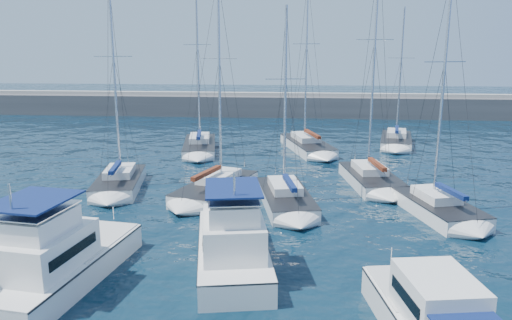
# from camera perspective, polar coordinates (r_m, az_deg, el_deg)

# --- Properties ---
(ground) EXTENTS (220.00, 220.00, 0.00)m
(ground) POSITION_cam_1_polar(r_m,az_deg,el_deg) (25.48, -0.90, -11.25)
(ground) COLOR black
(ground) RESTS_ON ground
(breakwater) EXTENTS (160.00, 6.00, 4.45)m
(breakwater) POSITION_cam_1_polar(r_m,az_deg,el_deg) (75.72, 3.08, 5.90)
(breakwater) COLOR #424244
(breakwater) RESTS_ON ground
(motor_yacht_port_inner) EXTENTS (4.92, 9.58, 4.69)m
(motor_yacht_port_inner) POSITION_cam_1_polar(r_m,az_deg,el_deg) (24.21, -22.17, -10.70)
(motor_yacht_port_inner) COLOR silver
(motor_yacht_port_inner) RESTS_ON ground
(motor_yacht_stbd_inner) EXTENTS (4.85, 9.53, 4.69)m
(motor_yacht_stbd_inner) POSITION_cam_1_polar(r_m,az_deg,el_deg) (24.19, -2.67, -9.71)
(motor_yacht_stbd_inner) COLOR silver
(motor_yacht_stbd_inner) RESTS_ON ground
(motor_yacht_stbd_outer) EXTENTS (3.84, 7.19, 3.20)m
(motor_yacht_stbd_outer) POSITION_cam_1_polar(r_m,az_deg,el_deg) (19.80, 19.12, -16.55)
(motor_yacht_stbd_outer) COLOR silver
(motor_yacht_stbd_outer) RESTS_ON ground
(sailboat_mid_a) EXTENTS (4.36, 7.92, 15.50)m
(sailboat_mid_a) POSITION_cam_1_polar(r_m,az_deg,el_deg) (38.43, -15.36, -2.42)
(sailboat_mid_a) COLOR silver
(sailboat_mid_a) RESTS_ON ground
(sailboat_mid_b) EXTENTS (5.47, 8.83, 15.33)m
(sailboat_mid_b) POSITION_cam_1_polar(r_m,az_deg,el_deg) (35.70, -4.57, -3.18)
(sailboat_mid_b) COLOR silver
(sailboat_mid_b) RESTS_ON ground
(sailboat_mid_c) EXTENTS (4.43, 8.29, 13.26)m
(sailboat_mid_c) POSITION_cam_1_polar(r_m,az_deg,el_deg) (33.33, 3.42, -4.38)
(sailboat_mid_c) COLOR silver
(sailboat_mid_c) RESTS_ON ground
(sailboat_mid_d) EXTENTS (4.35, 8.19, 17.46)m
(sailboat_mid_d) POSITION_cam_1_polar(r_m,az_deg,el_deg) (39.05, 12.98, -2.01)
(sailboat_mid_d) COLOR silver
(sailboat_mid_d) RESTS_ON ground
(sailboat_mid_e) EXTENTS (4.80, 7.51, 15.20)m
(sailboat_mid_e) POSITION_cam_1_polar(r_m,az_deg,el_deg) (33.37, 20.14, -5.11)
(sailboat_mid_e) COLOR silver
(sailboat_mid_e) RESTS_ON ground
(sailboat_back_a) EXTENTS (4.52, 9.56, 16.86)m
(sailboat_back_a) POSITION_cam_1_polar(r_m,az_deg,el_deg) (50.51, -6.46, 1.62)
(sailboat_back_a) COLOR silver
(sailboat_back_a) RESTS_ON ground
(sailboat_back_b) EXTENTS (5.78, 10.11, 16.98)m
(sailboat_back_b) POSITION_cam_1_polar(r_m,az_deg,el_deg) (50.91, 5.85, 1.72)
(sailboat_back_b) COLOR silver
(sailboat_back_b) RESTS_ON ground
(sailboat_back_c) EXTENTS (4.53, 8.61, 14.60)m
(sailboat_back_c) POSITION_cam_1_polar(r_m,az_deg,el_deg) (55.14, 15.71, 2.16)
(sailboat_back_c) COLOR silver
(sailboat_back_c) RESTS_ON ground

